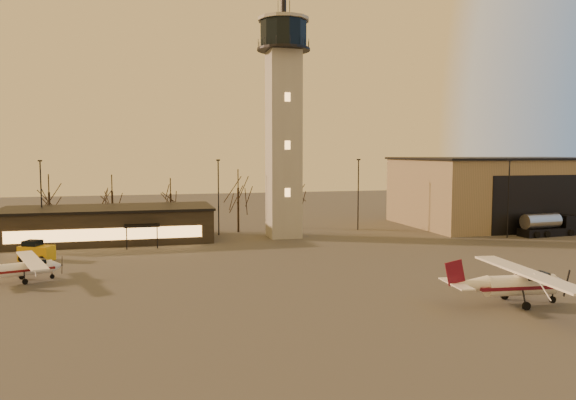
{
  "coord_description": "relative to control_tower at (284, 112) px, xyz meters",
  "views": [
    {
      "loc": [
        -17.87,
        -40.72,
        11.11
      ],
      "look_at": [
        -3.85,
        13.0,
        6.36
      ],
      "focal_mm": 35.0,
      "sensor_mm": 36.0,
      "label": 1
    }
  ],
  "objects": [
    {
      "name": "ground",
      "position": [
        0.0,
        -30.0,
        -16.33
      ],
      "size": [
        220.0,
        220.0,
        0.0
      ],
      "primitive_type": "plane",
      "color": "#44423F",
      "rests_on": "ground"
    },
    {
      "name": "control_tower",
      "position": [
        0.0,
        0.0,
        0.0
      ],
      "size": [
        6.8,
        6.8,
        32.6
      ],
      "color": "#9B9793",
      "rests_on": "ground"
    },
    {
      "name": "hangar",
      "position": [
        36.0,
        3.98,
        -11.17
      ],
      "size": [
        30.6,
        20.6,
        10.3
      ],
      "color": "#8B755B",
      "rests_on": "ground"
    },
    {
      "name": "terminal",
      "position": [
        -21.99,
        1.98,
        -14.17
      ],
      "size": [
        25.4,
        12.2,
        4.3
      ],
      "color": "black",
      "rests_on": "ground"
    },
    {
      "name": "light_poles",
      "position": [
        0.5,
        1.0,
        -10.92
      ],
      "size": [
        58.5,
        12.25,
        10.14
      ],
      "color": "black",
      "rests_on": "ground"
    },
    {
      "name": "tree_row",
      "position": [
        -13.7,
        9.16,
        -10.39
      ],
      "size": [
        37.2,
        9.2,
        8.8
      ],
      "color": "black",
      "rests_on": "ground"
    },
    {
      "name": "cessna_front",
      "position": [
        8.81,
        -36.11,
        -15.13
      ],
      "size": [
        10.11,
        12.75,
        3.5
      ],
      "rotation": [
        0.0,
        0.0,
        -0.1
      ],
      "color": "white",
      "rests_on": "ground"
    },
    {
      "name": "cessna_rear",
      "position": [
        -27.56,
        -19.01,
        -15.4
      ],
      "size": [
        7.92,
        9.76,
        2.72
      ],
      "rotation": [
        0.0,
        0.0,
        0.31
      ],
      "color": "white",
      "rests_on": "ground"
    },
    {
      "name": "fuel_truck",
      "position": [
        34.24,
        -7.81,
        -15.13
      ],
      "size": [
        8.32,
        3.3,
        3.02
      ],
      "rotation": [
        0.0,
        0.0,
        0.09
      ],
      "color": "black",
      "rests_on": "ground"
    },
    {
      "name": "service_cart",
      "position": [
        -28.57,
        -9.11,
        -15.54
      ],
      "size": [
        3.69,
        3.06,
        2.07
      ],
      "rotation": [
        0.0,
        0.0,
        -0.41
      ],
      "color": "#DAA10C",
      "rests_on": "ground"
    }
  ]
}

